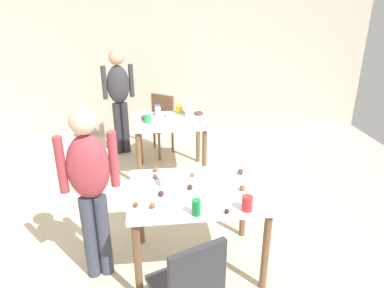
{
  "coord_description": "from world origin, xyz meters",
  "views": [
    {
      "loc": [
        -0.43,
        -2.7,
        2.2
      ],
      "look_at": [
        -0.07,
        0.41,
        0.9
      ],
      "focal_mm": 33.37,
      "sensor_mm": 36.0,
      "label": 1
    }
  ],
  "objects_px": {
    "person_adult_far": "(119,93)",
    "pitcher_far": "(189,108)",
    "dining_table_far": "(170,129)",
    "mixing_bowl": "(171,179)",
    "chair_near_table": "(190,286)",
    "dining_table_near": "(197,200)",
    "chair_far_table": "(159,121)",
    "person_girl_near": "(90,182)",
    "soda_can": "(196,207)"
  },
  "relations": [
    {
      "from": "pitcher_far",
      "to": "soda_can",
      "type": "bearing_deg",
      "value": -94.83
    },
    {
      "from": "soda_can",
      "to": "pitcher_far",
      "type": "height_order",
      "value": "pitcher_far"
    },
    {
      "from": "mixing_bowl",
      "to": "chair_near_table",
      "type": "bearing_deg",
      "value": -86.36
    },
    {
      "from": "chair_far_table",
      "to": "soda_can",
      "type": "bearing_deg",
      "value": -86.09
    },
    {
      "from": "dining_table_near",
      "to": "person_adult_far",
      "type": "relative_size",
      "value": 0.73
    },
    {
      "from": "dining_table_near",
      "to": "chair_far_table",
      "type": "bearing_deg",
      "value": 95.71
    },
    {
      "from": "mixing_bowl",
      "to": "dining_table_far",
      "type": "bearing_deg",
      "value": 87.26
    },
    {
      "from": "dining_table_near",
      "to": "chair_far_table",
      "type": "xyz_separation_m",
      "value": [
        -0.25,
        2.5,
        -0.15
      ]
    },
    {
      "from": "chair_far_table",
      "to": "person_adult_far",
      "type": "height_order",
      "value": "person_adult_far"
    },
    {
      "from": "soda_can",
      "to": "dining_table_near",
      "type": "bearing_deg",
      "value": 81.46
    },
    {
      "from": "soda_can",
      "to": "person_adult_far",
      "type": "bearing_deg",
      "value": 104.51
    },
    {
      "from": "chair_near_table",
      "to": "mixing_bowl",
      "type": "relative_size",
      "value": 4.47
    },
    {
      "from": "dining_table_far",
      "to": "person_adult_far",
      "type": "bearing_deg",
      "value": 132.22
    },
    {
      "from": "dining_table_near",
      "to": "mixing_bowl",
      "type": "distance_m",
      "value": 0.27
    },
    {
      "from": "dining_table_near",
      "to": "mixing_bowl",
      "type": "bearing_deg",
      "value": 151.74
    },
    {
      "from": "dining_table_far",
      "to": "pitcher_far",
      "type": "distance_m",
      "value": 0.37
    },
    {
      "from": "mixing_bowl",
      "to": "person_girl_near",
      "type": "bearing_deg",
      "value": -167.33
    },
    {
      "from": "dining_table_near",
      "to": "person_girl_near",
      "type": "bearing_deg",
      "value": -177.83
    },
    {
      "from": "chair_far_table",
      "to": "person_girl_near",
      "type": "xyz_separation_m",
      "value": [
        -0.59,
        -2.53,
        0.39
      ]
    },
    {
      "from": "person_girl_near",
      "to": "soda_can",
      "type": "bearing_deg",
      "value": -22.88
    },
    {
      "from": "person_adult_far",
      "to": "mixing_bowl",
      "type": "xyz_separation_m",
      "value": [
        0.6,
        -2.43,
        -0.12
      ]
    },
    {
      "from": "dining_table_far",
      "to": "person_adult_far",
      "type": "distance_m",
      "value": 1.06
    },
    {
      "from": "pitcher_far",
      "to": "dining_table_near",
      "type": "bearing_deg",
      "value": -94.12
    },
    {
      "from": "dining_table_near",
      "to": "chair_far_table",
      "type": "relative_size",
      "value": 1.28
    },
    {
      "from": "chair_far_table",
      "to": "mixing_bowl",
      "type": "xyz_separation_m",
      "value": [
        0.04,
        -2.39,
        0.3
      ]
    },
    {
      "from": "dining_table_near",
      "to": "mixing_bowl",
      "type": "height_order",
      "value": "mixing_bowl"
    },
    {
      "from": "person_girl_near",
      "to": "person_adult_far",
      "type": "xyz_separation_m",
      "value": [
        0.03,
        2.58,
        0.03
      ]
    },
    {
      "from": "chair_near_table",
      "to": "pitcher_far",
      "type": "bearing_deg",
      "value": 83.94
    },
    {
      "from": "chair_near_table",
      "to": "chair_far_table",
      "type": "relative_size",
      "value": 1.0
    },
    {
      "from": "dining_table_near",
      "to": "pitcher_far",
      "type": "bearing_deg",
      "value": 85.88
    },
    {
      "from": "dining_table_far",
      "to": "chair_near_table",
      "type": "xyz_separation_m",
      "value": [
        -0.02,
        -2.57,
        -0.13
      ]
    },
    {
      "from": "soda_can",
      "to": "pitcher_far",
      "type": "distance_m",
      "value": 2.28
    },
    {
      "from": "person_girl_near",
      "to": "chair_near_table",
      "type": "bearing_deg",
      "value": -47.43
    },
    {
      "from": "person_adult_far",
      "to": "mixing_bowl",
      "type": "height_order",
      "value": "person_adult_far"
    },
    {
      "from": "person_girl_near",
      "to": "soda_can",
      "type": "relative_size",
      "value": 12.13
    },
    {
      "from": "dining_table_far",
      "to": "person_girl_near",
      "type": "bearing_deg",
      "value": -111.29
    },
    {
      "from": "dining_table_far",
      "to": "mixing_bowl",
      "type": "distance_m",
      "value": 1.69
    },
    {
      "from": "person_adult_far",
      "to": "person_girl_near",
      "type": "bearing_deg",
      "value": -90.64
    },
    {
      "from": "person_adult_far",
      "to": "mixing_bowl",
      "type": "relative_size",
      "value": 7.84
    },
    {
      "from": "dining_table_near",
      "to": "dining_table_far",
      "type": "relative_size",
      "value": 1.19
    },
    {
      "from": "chair_near_table",
      "to": "pitcher_far",
      "type": "height_order",
      "value": "pitcher_far"
    },
    {
      "from": "person_adult_far",
      "to": "pitcher_far",
      "type": "height_order",
      "value": "person_adult_far"
    },
    {
      "from": "person_girl_near",
      "to": "person_adult_far",
      "type": "distance_m",
      "value": 2.58
    },
    {
      "from": "dining_table_far",
      "to": "chair_far_table",
      "type": "bearing_deg",
      "value": 100.11
    },
    {
      "from": "dining_table_near",
      "to": "person_girl_near",
      "type": "distance_m",
      "value": 0.87
    },
    {
      "from": "dining_table_near",
      "to": "soda_can",
      "type": "relative_size",
      "value": 9.1
    },
    {
      "from": "mixing_bowl",
      "to": "pitcher_far",
      "type": "bearing_deg",
      "value": 79.23
    },
    {
      "from": "dining_table_near",
      "to": "person_adult_far",
      "type": "distance_m",
      "value": 2.68
    },
    {
      "from": "person_adult_far",
      "to": "pitcher_far",
      "type": "xyz_separation_m",
      "value": [
        0.94,
        -0.64,
        -0.06
      ]
    },
    {
      "from": "dining_table_far",
      "to": "chair_far_table",
      "type": "height_order",
      "value": "chair_far_table"
    }
  ]
}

